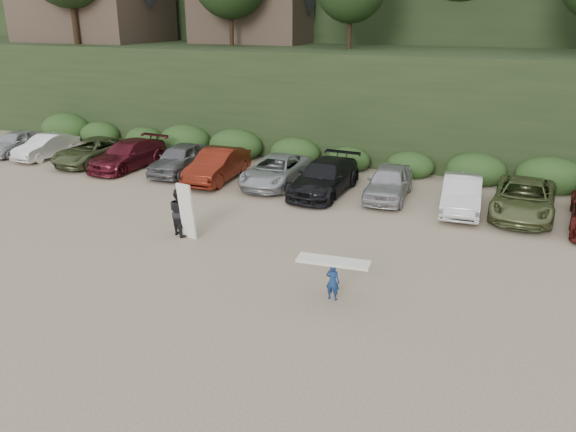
% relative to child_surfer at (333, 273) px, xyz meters
% --- Properties ---
extents(ground, '(120.00, 120.00, 0.00)m').
position_rel_child_surfer_xyz_m(ground, '(-1.88, -0.07, -0.88)').
color(ground, tan).
rests_on(ground, ground).
extents(parked_cars, '(39.58, 5.94, 1.64)m').
position_rel_child_surfer_xyz_m(parked_cars, '(-4.22, 10.01, -0.13)').
color(parked_cars, '#A7A8AC').
rests_on(parked_cars, ground).
extents(child_surfer, '(2.20, 0.79, 1.29)m').
position_rel_child_surfer_xyz_m(child_surfer, '(0.00, 0.00, 0.00)').
color(child_surfer, navy).
rests_on(child_surfer, ground).
extents(adult_surfer, '(1.38, 1.05, 2.20)m').
position_rel_child_surfer_xyz_m(adult_surfer, '(-7.03, 2.67, 0.07)').
color(adult_surfer, black).
rests_on(adult_surfer, ground).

